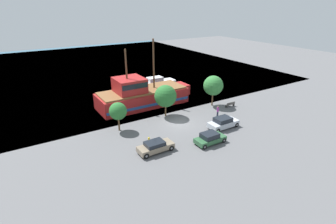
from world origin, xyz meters
The scene contains 13 objects.
ground_plane centered at (0.00, 0.00, 0.00)m, with size 160.00×160.00×0.00m, color #5B5B5E.
water_surface centered at (0.00, 44.00, 0.00)m, with size 80.00×80.00×0.00m, color #38667F.
pirate_ship centered at (-1.37, 9.47, 1.87)m, with size 16.74×5.85×11.17m.
moored_boat_dockside centered at (6.43, 17.84, 0.77)m, with size 7.96×2.53×2.06m.
parked_car_curb_front centered at (-6.83, -5.27, 0.70)m, with size 4.38×1.85×1.37m.
parked_car_curb_mid centered at (0.08, -7.11, 0.70)m, with size 4.06×1.87×1.44m.
parked_car_curb_rear centered at (4.58, -4.64, 0.78)m, with size 4.51×1.99×1.60m.
fire_hydrant centered at (-6.47, -2.90, 0.41)m, with size 0.42×0.25×0.76m.
bench_promenade_east centered at (11.26, 0.78, 0.44)m, with size 1.83×0.45×0.85m.
pedestrian_walking_near centered at (6.55, -1.27, 0.93)m, with size 0.32×0.32×1.81m.
tree_row_east centered at (-8.36, 2.39, 2.90)m, with size 2.44×2.44×4.13m.
tree_row_mideast centered at (-0.17, 3.38, 3.28)m, with size 3.44×3.44×5.00m.
tree_row_midwest centered at (9.06, 2.96, 3.59)m, with size 3.35×3.35×5.28m.
Camera 1 is at (-19.88, -29.25, 16.60)m, focal length 28.00 mm.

